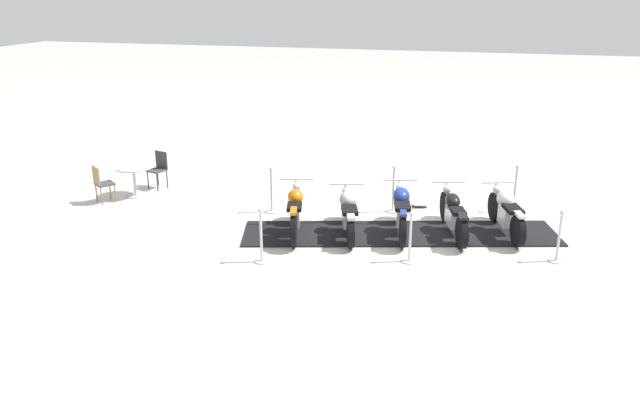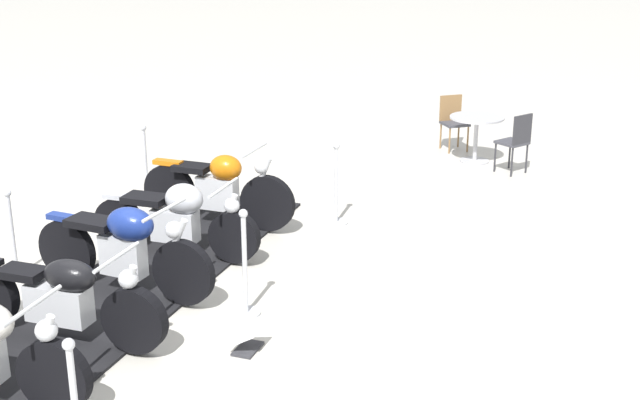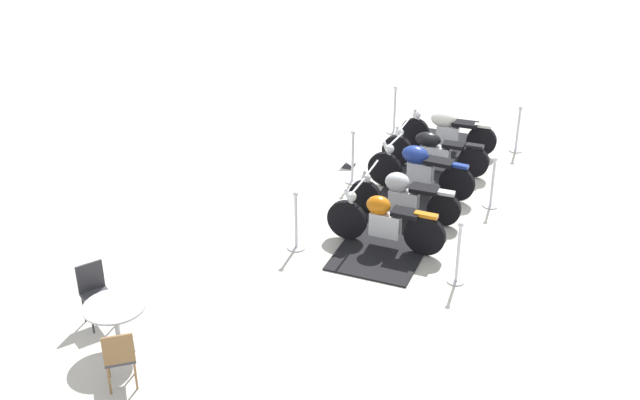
% 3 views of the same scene
% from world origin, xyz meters
% --- Properties ---
extents(ground_plane, '(80.00, 80.00, 0.00)m').
position_xyz_m(ground_plane, '(0.00, 0.00, 0.00)').
color(ground_plane, beige).
extents(display_platform, '(6.79, 3.17, 0.03)m').
position_xyz_m(display_platform, '(0.00, 0.00, 0.02)').
color(display_platform, black).
rests_on(display_platform, ground_plane).
extents(motorcycle_black, '(0.91, 2.20, 0.94)m').
position_xyz_m(motorcycle_black, '(1.06, 0.33, 0.46)').
color(motorcycle_black, black).
rests_on(motorcycle_black, display_platform).
extents(motorcycle_navy, '(0.76, 2.16, 1.02)m').
position_xyz_m(motorcycle_navy, '(-0.01, 0.03, 0.56)').
color(motorcycle_navy, black).
rests_on(motorcycle_navy, display_platform).
extents(motorcycle_chrome, '(0.92, 2.06, 0.90)m').
position_xyz_m(motorcycle_chrome, '(-1.08, -0.27, 0.49)').
color(motorcycle_chrome, black).
rests_on(motorcycle_chrome, display_platform).
extents(motorcycle_copper, '(0.81, 2.08, 1.05)m').
position_xyz_m(motorcycle_copper, '(-2.15, -0.57, 0.53)').
color(motorcycle_copper, black).
rests_on(motorcycle_copper, display_platform).
extents(stanchion_left_mid, '(0.30, 0.30, 1.02)m').
position_xyz_m(stanchion_left_mid, '(0.38, -1.36, 0.35)').
color(stanchion_left_mid, silver).
rests_on(stanchion_left_mid, ground_plane).
extents(stanchion_right_rear, '(0.32, 0.32, 1.09)m').
position_xyz_m(stanchion_right_rear, '(-3.10, 0.60, 0.36)').
color(stanchion_right_rear, silver).
rests_on(stanchion_right_rear, ground_plane).
extents(stanchion_left_rear, '(0.29, 0.29, 1.09)m').
position_xyz_m(stanchion_left_rear, '(-2.34, -2.11, 0.39)').
color(stanchion_left_rear, silver).
rests_on(stanchion_left_rear, ground_plane).
extents(stanchion_right_mid, '(0.30, 0.30, 1.13)m').
position_xyz_m(stanchion_right_mid, '(-0.38, 1.36, 0.40)').
color(stanchion_right_mid, silver).
rests_on(stanchion_right_mid, ground_plane).
extents(info_placard, '(0.37, 0.33, 0.23)m').
position_xyz_m(info_placard, '(0.19, 1.85, 0.08)').
color(info_placard, '#333338').
rests_on(info_placard, ground_plane).
extents(cafe_table, '(0.87, 0.87, 0.75)m').
position_xyz_m(cafe_table, '(-6.80, 0.80, 0.57)').
color(cafe_table, '#B7B7BC').
rests_on(cafe_table, ground_plane).
extents(cafe_chair_near_table, '(0.56, 0.56, 0.92)m').
position_xyz_m(cafe_chair_near_table, '(-7.29, 0.14, 0.53)').
color(cafe_chair_near_table, olive).
rests_on(cafe_chair_near_table, ground_plane).
extents(cafe_chair_across_table, '(0.50, 0.50, 0.95)m').
position_xyz_m(cafe_chair_across_table, '(-6.55, 1.59, 0.55)').
color(cafe_chair_across_table, '#2D2D33').
rests_on(cafe_chair_across_table, ground_plane).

